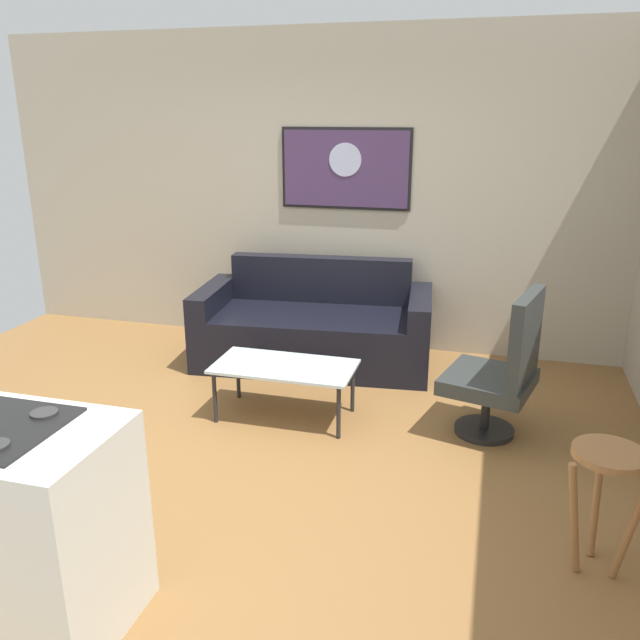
{
  "coord_description": "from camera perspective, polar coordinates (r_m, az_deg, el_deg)",
  "views": [
    {
      "loc": [
        1.46,
        -3.26,
        2.1
      ],
      "look_at": [
        0.31,
        0.9,
        0.7
      ],
      "focal_mm": 36.2,
      "sensor_mm": 36.0,
      "label": 1
    }
  ],
  "objects": [
    {
      "name": "couch",
      "position": [
        5.61,
        -0.48,
        -0.82
      ],
      "size": [
        2.06,
        1.11,
        0.86
      ],
      "color": "black",
      "rests_on": "ground"
    },
    {
      "name": "ground",
      "position": [
        4.16,
        -7.65,
        -12.89
      ],
      "size": [
        6.4,
        6.4,
        0.04
      ],
      "primitive_type": "cube",
      "color": "brown"
    },
    {
      "name": "coffee_table",
      "position": [
        4.57,
        -3.15,
        -4.39
      ],
      "size": [
        0.99,
        0.51,
        0.4
      ],
      "color": "silver",
      "rests_on": "ground"
    },
    {
      "name": "back_wall",
      "position": [
        5.91,
        1.03,
        11.16
      ],
      "size": [
        6.4,
        0.05,
        2.8
      ],
      "primitive_type": "cube",
      "color": "#AEA48F",
      "rests_on": "ground"
    },
    {
      "name": "armchair",
      "position": [
        4.42,
        15.82,
        -4.26
      ],
      "size": [
        0.68,
        0.69,
        1.01
      ],
      "color": "black",
      "rests_on": "ground"
    },
    {
      "name": "bar_stool",
      "position": [
        3.32,
        23.98,
        -12.57
      ],
      "size": [
        0.38,
        0.38,
        0.63
      ],
      "color": "#9A673B",
      "rests_on": "ground"
    },
    {
      "name": "wall_painting",
      "position": [
        5.82,
        2.26,
        13.22
      ],
      "size": [
        1.17,
        0.03,
        0.7
      ],
      "color": "black"
    }
  ]
}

